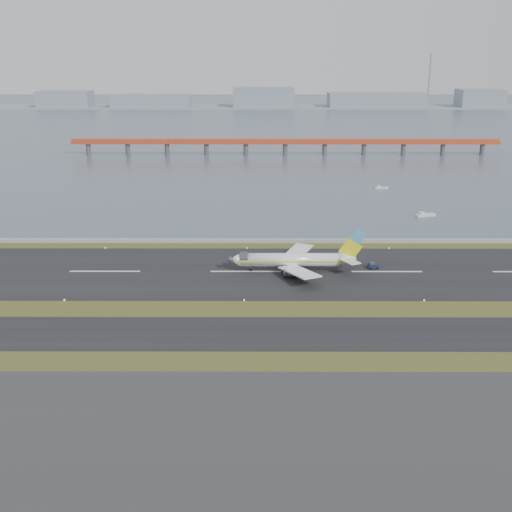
% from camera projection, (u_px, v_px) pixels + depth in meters
% --- Properties ---
extents(ground, '(1000.00, 1000.00, 0.00)m').
position_uv_depth(ground, '(244.00, 313.00, 153.00)').
color(ground, '#364017').
rests_on(ground, ground).
extents(apron_strip, '(1000.00, 50.00, 0.10)m').
position_uv_depth(apron_strip, '(236.00, 447.00, 100.55)').
color(apron_strip, '#313134').
rests_on(apron_strip, ground).
extents(taxiway_strip, '(1000.00, 18.00, 0.10)m').
position_uv_depth(taxiway_strip, '(242.00, 333.00, 141.55)').
color(taxiway_strip, black).
rests_on(taxiway_strip, ground).
extents(runway_strip, '(1000.00, 45.00, 0.10)m').
position_uv_depth(runway_strip, '(246.00, 272.00, 181.59)').
color(runway_strip, black).
rests_on(runway_strip, ground).
extents(seawall, '(1000.00, 2.50, 1.00)m').
position_uv_depth(seawall, '(247.00, 241.00, 210.06)').
color(seawall, gray).
rests_on(seawall, ground).
extents(bay_water, '(1400.00, 800.00, 1.30)m').
position_uv_depth(bay_water, '(254.00, 121.00, 591.61)').
color(bay_water, '#4A596A').
rests_on(bay_water, ground).
extents(red_pier, '(260.00, 5.00, 10.20)m').
position_uv_depth(red_pier, '(285.00, 143.00, 389.13)').
color(red_pier, '#C03F20').
rests_on(red_pier, ground).
extents(far_shoreline, '(1400.00, 80.00, 60.50)m').
position_uv_depth(far_shoreline, '(267.00, 102.00, 742.31)').
color(far_shoreline, gray).
rests_on(far_shoreline, ground).
extents(airliner, '(38.52, 32.89, 12.80)m').
position_uv_depth(airliner, '(295.00, 260.00, 180.84)').
color(airliner, white).
rests_on(airliner, ground).
extents(pushback_tug, '(3.10, 2.02, 1.88)m').
position_uv_depth(pushback_tug, '(373.00, 266.00, 183.88)').
color(pushback_tug, '#131E36').
rests_on(pushback_tug, ground).
extents(workboat_near, '(8.22, 4.96, 1.90)m').
position_uv_depth(workboat_near, '(425.00, 215.00, 243.19)').
color(workboat_near, silver).
rests_on(workboat_near, ground).
extents(workboat_far, '(6.31, 2.60, 1.49)m').
position_uv_depth(workboat_far, '(381.00, 188.00, 293.19)').
color(workboat_far, silver).
rests_on(workboat_far, ground).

